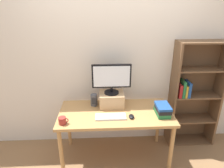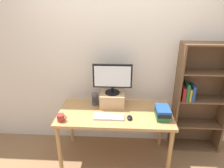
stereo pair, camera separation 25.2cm
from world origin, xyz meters
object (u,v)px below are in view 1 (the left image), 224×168
(desk, at_px, (116,117))
(computer_monitor, at_px, (112,78))
(computer_mouse, at_px, (131,117))
(coffee_mug, at_px, (63,121))
(riser_box, at_px, (112,99))
(desk_speaker, at_px, (94,100))
(bookshelf_unit, at_px, (193,94))
(book_stack, at_px, (163,110))
(keyboard, at_px, (111,117))

(desk, relative_size, computer_monitor, 2.84)
(computer_mouse, distance_m, coffee_mug, 0.83)
(desk, bearing_deg, coffee_mug, -159.37)
(riser_box, bearing_deg, coffee_mug, -144.57)
(computer_mouse, xyz_separation_m, desk_speaker, (-0.47, 0.35, 0.06))
(computer_mouse, height_order, desk_speaker, desk_speaker)
(riser_box, height_order, coffee_mug, riser_box)
(desk_speaker, bearing_deg, bookshelf_unit, 5.03)
(desk, xyz_separation_m, desk_speaker, (-0.28, 0.20, 0.16))
(riser_box, height_order, computer_mouse, riser_box)
(riser_box, xyz_separation_m, computer_mouse, (0.23, -0.34, -0.08))
(bookshelf_unit, xyz_separation_m, desk_speaker, (-1.45, -0.13, 0.01))
(desk, distance_m, riser_box, 0.25)
(computer_monitor, relative_size, book_stack, 2.00)
(desk, distance_m, computer_mouse, 0.26)
(bookshelf_unit, relative_size, desk_speaker, 9.72)
(computer_monitor, xyz_separation_m, desk_speaker, (-0.24, 0.02, -0.32))
(bookshelf_unit, bearing_deg, book_stack, -144.22)
(desk, bearing_deg, desk_speaker, 145.09)
(computer_monitor, bearing_deg, keyboard, -94.84)
(keyboard, height_order, desk_speaker, desk_speaker)
(keyboard, xyz_separation_m, desk_speaker, (-0.21, 0.33, 0.07))
(keyboard, relative_size, computer_mouse, 3.62)
(desk, bearing_deg, book_stack, -8.71)
(computer_mouse, bearing_deg, computer_monitor, 124.35)
(computer_mouse, bearing_deg, desk_speaker, 143.28)
(bookshelf_unit, relative_size, keyboard, 4.21)
(coffee_mug, bearing_deg, bookshelf_unit, 17.39)
(bookshelf_unit, relative_size, coffee_mug, 13.50)
(bookshelf_unit, bearing_deg, keyboard, -159.63)
(computer_monitor, distance_m, desk_speaker, 0.40)
(desk_speaker, bearing_deg, coffee_mug, -129.10)
(keyboard, height_order, book_stack, book_stack)
(computer_monitor, distance_m, book_stack, 0.77)
(coffee_mug, distance_m, desk_speaker, 0.57)
(riser_box, xyz_separation_m, desk_speaker, (-0.24, 0.01, -0.01))
(bookshelf_unit, xyz_separation_m, riser_box, (-1.21, -0.14, 0.02))
(riser_box, bearing_deg, desk, -76.98)
(computer_monitor, relative_size, computer_mouse, 4.94)
(computer_mouse, relative_size, desk_speaker, 0.64)
(riser_box, xyz_separation_m, book_stack, (0.63, -0.27, -0.03))
(riser_box, relative_size, computer_monitor, 0.63)
(desk, relative_size, bookshelf_unit, 0.92)
(computer_monitor, xyz_separation_m, keyboard, (-0.03, -0.32, -0.39))
(desk_speaker, bearing_deg, computer_mouse, -36.72)
(coffee_mug, xyz_separation_m, desk_speaker, (0.36, 0.44, 0.04))
(desk, height_order, riser_box, riser_box)
(bookshelf_unit, distance_m, desk_speaker, 1.45)
(desk_speaker, bearing_deg, desk, -34.91)
(riser_box, bearing_deg, computer_mouse, -55.76)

